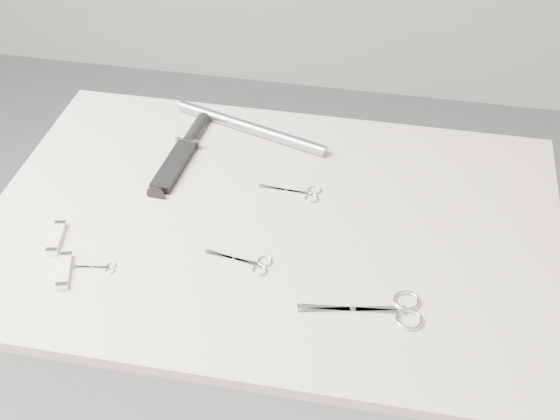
% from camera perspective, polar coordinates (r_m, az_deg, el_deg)
% --- Properties ---
extents(plinth, '(0.90, 0.60, 0.90)m').
position_cam_1_polar(plinth, '(1.71, -0.52, -12.86)').
color(plinth, '#B3B3B1').
rests_on(plinth, ground).
extents(display_board, '(1.00, 0.70, 0.02)m').
position_cam_1_polar(display_board, '(1.37, -0.63, -1.10)').
color(display_board, beige).
rests_on(display_board, plinth).
extents(large_shears, '(0.19, 0.08, 0.01)m').
position_cam_1_polar(large_shears, '(1.22, 7.91, -7.24)').
color(large_shears, silver).
rests_on(large_shears, display_board).
extents(embroidery_scissors_a, '(0.12, 0.05, 0.00)m').
position_cam_1_polar(embroidery_scissors_a, '(1.28, -2.25, -3.86)').
color(embroidery_scissors_a, silver).
rests_on(embroidery_scissors_a, display_board).
extents(embroidery_scissors_b, '(0.11, 0.05, 0.00)m').
position_cam_1_polar(embroidery_scissors_b, '(1.42, 1.52, 1.29)').
color(embroidery_scissors_b, silver).
rests_on(embroidery_scissors_b, display_board).
extents(tiny_scissors, '(0.07, 0.03, 0.00)m').
position_cam_1_polar(tiny_scissors, '(1.31, -13.00, -4.13)').
color(tiny_scissors, silver).
rests_on(tiny_scissors, display_board).
extents(sheathed_knife, '(0.06, 0.25, 0.03)m').
position_cam_1_polar(sheathed_knife, '(1.53, -7.01, 4.46)').
color(sheathed_knife, black).
rests_on(sheathed_knife, display_board).
extents(pocket_knife_a, '(0.04, 0.08, 0.01)m').
position_cam_1_polar(pocket_knife_a, '(1.31, -15.48, -4.32)').
color(pocket_knife_a, silver).
rests_on(pocket_knife_a, display_board).
extents(pocket_knife_b, '(0.03, 0.08, 0.01)m').
position_cam_1_polar(pocket_knife_b, '(1.38, -16.03, -1.98)').
color(pocket_knife_b, silver).
rests_on(pocket_knife_b, display_board).
extents(metal_rail, '(0.33, 0.13, 0.02)m').
position_cam_1_polar(metal_rail, '(1.58, -2.18, 6.04)').
color(metal_rail, '#95989D').
rests_on(metal_rail, display_board).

